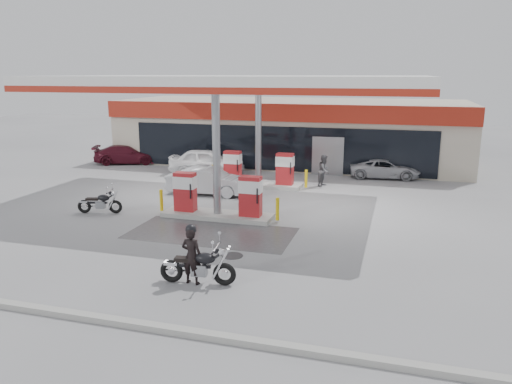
% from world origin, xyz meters
% --- Properties ---
extents(ground, '(90.00, 90.00, 0.00)m').
position_xyz_m(ground, '(0.00, 0.00, 0.00)').
color(ground, gray).
rests_on(ground, ground).
extents(wet_patch, '(6.00, 3.00, 0.00)m').
position_xyz_m(wet_patch, '(0.50, 0.00, 0.00)').
color(wet_patch, '#4C4C4F').
rests_on(wet_patch, ground).
extents(drain_cover, '(0.70, 0.70, 0.01)m').
position_xyz_m(drain_cover, '(2.00, -2.00, 0.00)').
color(drain_cover, '#38383A').
rests_on(drain_cover, ground).
extents(kerb, '(28.00, 0.25, 0.15)m').
position_xyz_m(kerb, '(0.00, -7.00, 0.07)').
color(kerb, gray).
rests_on(kerb, ground).
extents(store_building, '(22.00, 8.22, 4.00)m').
position_xyz_m(store_building, '(0.01, 15.94, 2.01)').
color(store_building, beige).
rests_on(store_building, ground).
extents(canopy, '(16.00, 10.02, 5.51)m').
position_xyz_m(canopy, '(0.00, 5.00, 5.27)').
color(canopy, silver).
rests_on(canopy, ground).
extents(pump_island_near, '(5.14, 1.30, 1.78)m').
position_xyz_m(pump_island_near, '(0.00, 2.00, 0.71)').
color(pump_island_near, '#9E9E99').
rests_on(pump_island_near, ground).
extents(pump_island_far, '(5.14, 1.30, 1.78)m').
position_xyz_m(pump_island_far, '(0.00, 8.00, 0.71)').
color(pump_island_far, '#9E9E99').
rests_on(pump_island_far, ground).
extents(main_motorcycle, '(2.17, 0.83, 1.11)m').
position_xyz_m(main_motorcycle, '(1.83, -4.31, 0.49)').
color(main_motorcycle, black).
rests_on(main_motorcycle, ground).
extents(biker_main, '(0.62, 0.43, 1.63)m').
position_xyz_m(biker_main, '(1.63, -4.34, 0.81)').
color(biker_main, black).
rests_on(biker_main, ground).
extents(parked_motorcycle, '(1.86, 0.77, 0.97)m').
position_xyz_m(parked_motorcycle, '(-4.91, 1.21, 0.43)').
color(parked_motorcycle, black).
rests_on(parked_motorcycle, ground).
extents(sedan_white, '(4.56, 2.38, 1.48)m').
position_xyz_m(sedan_white, '(-3.73, 10.20, 0.74)').
color(sedan_white, white).
rests_on(sedan_white, ground).
extents(attendant, '(0.82, 0.94, 1.64)m').
position_xyz_m(attendant, '(3.25, 9.00, 0.82)').
color(attendant, '#4F4F53').
rests_on(attendant, ground).
extents(hatchback_silver, '(4.05, 1.59, 1.31)m').
position_xyz_m(hatchback_silver, '(-1.82, 5.60, 0.66)').
color(hatchback_silver, '#A8AAB0').
rests_on(hatchback_silver, ground).
extents(parked_car_left, '(4.45, 3.03, 1.20)m').
position_xyz_m(parked_car_left, '(-10.00, 12.00, 0.60)').
color(parked_car_left, '#4E111E').
rests_on(parked_car_left, ground).
extents(parked_car_right, '(3.99, 2.14, 1.06)m').
position_xyz_m(parked_car_right, '(6.20, 12.00, 0.53)').
color(parked_car_right, '#ADAFB6').
rests_on(parked_car_right, ground).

